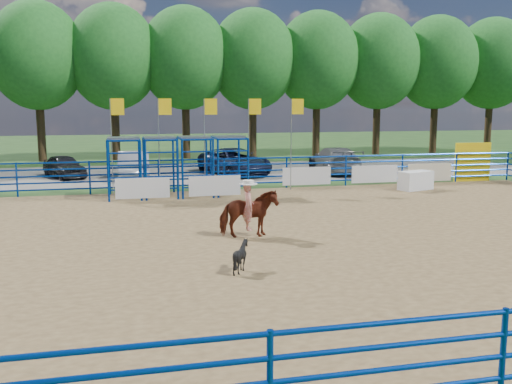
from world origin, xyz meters
TOP-DOWN VIEW (x-y plane):
  - ground at (0.00, 0.00)m, footprint 120.00×120.00m
  - arena_dirt at (0.00, 0.00)m, footprint 30.00×20.00m
  - gravel_strip at (0.00, 17.00)m, footprint 40.00×10.00m
  - announcer_table at (8.65, 7.99)m, footprint 1.78×1.24m
  - horse_and_rider at (-0.95, 0.48)m, footprint 1.73×0.84m
  - calf at (-1.88, -2.93)m, footprint 0.83×0.77m
  - car_a at (-7.66, 16.43)m, footprint 2.82×3.87m
  - car_b at (-3.99, 15.34)m, footprint 1.66×4.53m
  - car_c at (1.61, 15.77)m, footprint 4.02×5.77m
  - car_d at (7.40, 15.18)m, footprint 2.46×5.26m
  - perimeter_fence at (0.00, 0.00)m, footprint 30.10×20.10m
  - chute_assembly at (-1.90, 8.84)m, footprint 19.32×2.41m
  - treeline at (0.00, 26.00)m, footprint 56.40×6.40m

SIDE VIEW (x-z plane):
  - ground at x=0.00m, z-range 0.00..0.00m
  - gravel_strip at x=0.00m, z-range 0.00..0.01m
  - arena_dirt at x=0.00m, z-range 0.00..0.02m
  - calf at x=-1.88m, z-range 0.02..0.77m
  - announcer_table at x=8.65m, z-range 0.02..0.88m
  - car_a at x=-7.66m, z-range 0.01..1.24m
  - car_c at x=1.61m, z-range 0.01..1.47m
  - perimeter_fence at x=0.00m, z-range 0.00..1.50m
  - car_b at x=-3.99m, z-range 0.01..1.49m
  - car_d at x=7.40m, z-range 0.01..1.49m
  - horse_and_rider at x=-0.95m, z-range -0.35..2.08m
  - chute_assembly at x=-1.90m, z-range -0.84..3.36m
  - treeline at x=0.00m, z-range 1.91..13.15m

